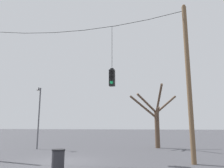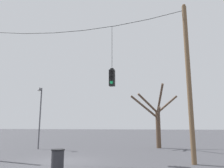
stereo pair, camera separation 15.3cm
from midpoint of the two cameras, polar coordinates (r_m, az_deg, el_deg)
The scene contains 7 objects.
ground_plane at distance 13.64m, azimuth -13.02°, elevation -19.17°, with size 200.00×200.00×0.00m, color #424247.
utility_pole_right at distance 13.29m, azimuth 19.71°, elevation 1.24°, with size 0.27×0.27×9.38m.
span_wire at distance 15.32m, azimuth -10.92°, elevation 14.15°, with size 14.86×0.03×0.79m.
traffic_light_over_intersection at distance 13.39m, azimuth 0.33°, elevation 1.76°, with size 0.34×0.58×3.89m.
street_lamp at distance 20.94m, azimuth -18.15°, elevation -6.11°, with size 0.37×0.65×5.47m.
bare_tree at distance 21.02m, azimuth 11.83°, elevation -8.75°, with size 4.45×3.06×5.64m.
trash_bin at distance 10.89m, azimuth -13.63°, elevation -18.74°, with size 0.62×0.62×0.98m.
Camera 2 is at (5.41, -12.37, 2.07)m, focal length 35.00 mm.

